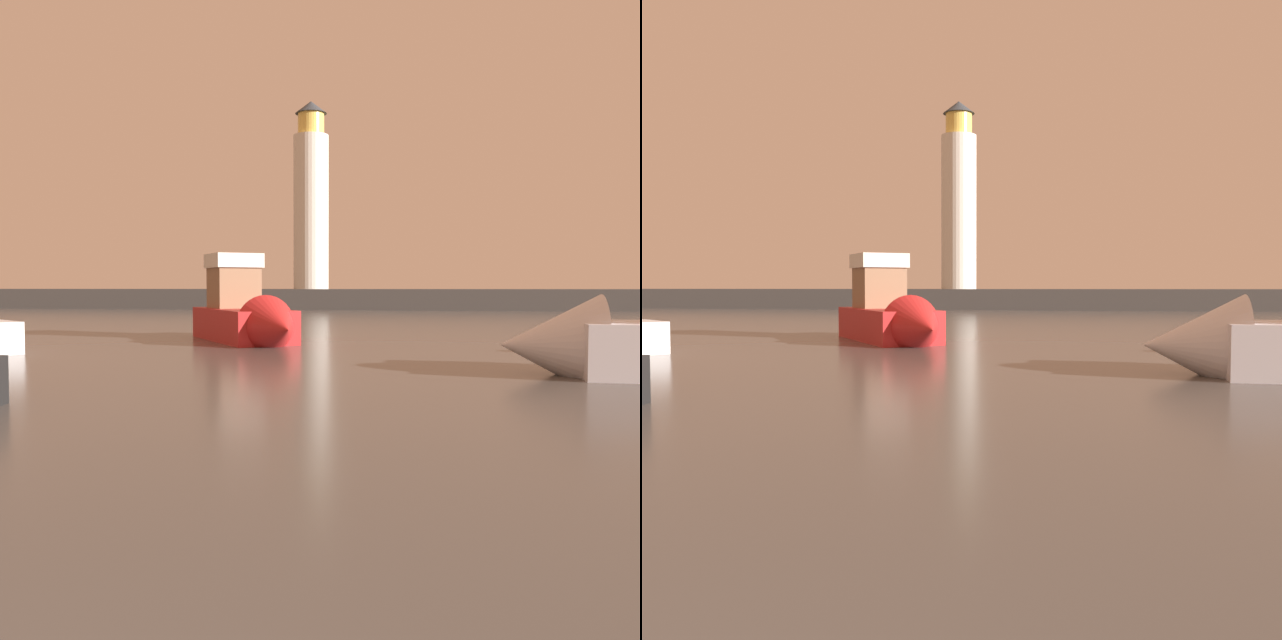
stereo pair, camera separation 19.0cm
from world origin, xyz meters
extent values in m
plane|color=#4C4742|center=(0.00, 33.07, 0.00)|extent=(220.00, 220.00, 0.00)
cube|color=#423F3D|center=(0.00, 66.14, 1.01)|extent=(92.84, 4.06, 2.02)
cylinder|color=silver|center=(-8.22, 66.14, 9.53)|extent=(3.45, 3.45, 15.03)
cylinder|color=#F2CC59|center=(-8.22, 66.14, 18.10)|extent=(2.59, 2.59, 2.10)
cone|color=#33383D|center=(-8.22, 66.14, 19.75)|extent=(3.11, 3.11, 1.20)
cone|color=silver|center=(5.39, 17.66, 0.76)|extent=(2.66, 2.82, 2.68)
cube|color=#B21E1E|center=(-5.31, 27.44, 0.67)|extent=(5.73, 6.92, 1.35)
cone|color=#B21E1E|center=(-3.17, 24.14, 0.74)|extent=(3.30, 3.26, 2.45)
cube|color=#8C6647|center=(-5.94, 28.41, 2.22)|extent=(2.66, 2.70, 1.75)
cube|color=silver|center=(-5.94, 28.41, 3.40)|extent=(2.93, 2.97, 0.61)
sphere|color=#EA5919|center=(7.68, 23.52, 0.46)|extent=(0.93, 0.93, 0.93)
camera|label=1|loc=(1.89, -0.69, 2.30)|focal=38.33mm
camera|label=2|loc=(2.08, -0.66, 2.30)|focal=38.33mm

